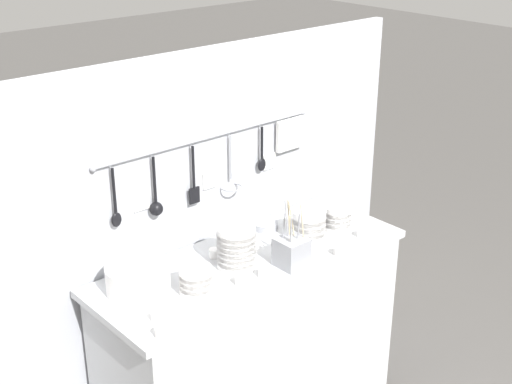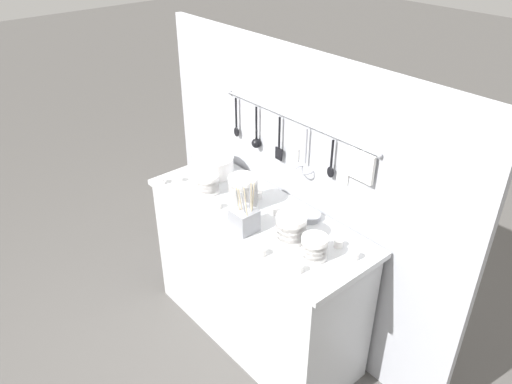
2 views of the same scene
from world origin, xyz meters
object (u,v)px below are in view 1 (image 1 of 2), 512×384
Objects in this scene: cup_mid_row at (241,280)px; cup_front_left at (264,273)px; plate_stack at (138,278)px; cup_beside_plates at (161,332)px; bowl_stack_back_corner at (236,247)px; bowl_stack_tall_left at (337,217)px; cup_by_caddy at (339,251)px; cup_edge_far at (157,316)px; steel_mixing_bowl at (265,225)px; bowl_stack_wide_centre at (308,225)px; cup_edge_near at (214,253)px; cup_centre at (334,208)px; bowl_stack_short_front at (196,280)px; cup_back_right at (254,243)px; cup_back_left at (315,213)px; cutlery_caddy at (292,251)px.

cup_front_left is (0.10, -0.01, 0.00)m from cup_mid_row.
plate_stack is 5.45× the size of cup_beside_plates.
bowl_stack_back_corner is 0.15m from cup_front_left.
cup_by_caddy is (-0.17, -0.17, -0.04)m from bowl_stack_tall_left.
cup_by_caddy and cup_edge_far have the same top height.
cup_front_left reaches higher than steel_mixing_bowl.
bowl_stack_wide_centre is 3.36× the size of cup_edge_near.
cup_mid_row is 1.00× the size of cup_centre.
bowl_stack_back_corner reaches higher than plate_stack.
bowl_stack_tall_left reaches higher than cup_edge_near.
cup_centre is (0.92, 0.16, -0.04)m from bowl_stack_short_front.
cup_by_caddy is 1.00× the size of cup_back_right.
cup_front_left is at bearing -28.27° from plate_stack.
bowl_stack_short_front is at bearing 166.64° from cup_by_caddy.
cup_mid_row and cup_back_left have the same top height.
bowl_stack_wide_centre is at bearing 12.01° from cup_mid_row.
bowl_stack_back_corner reaches higher than cup_front_left.
bowl_stack_wide_centre is (-0.17, 0.01, 0.01)m from bowl_stack_tall_left.
plate_stack is (-0.78, 0.12, -0.01)m from bowl_stack_wide_centre.
cup_back_left is at bearing -0.23° from cup_edge_near.
cup_mid_row is 1.00× the size of cup_back_right.
cutlery_caddy is 0.22m from cup_back_right.
cup_mid_row is 0.11m from cup_front_left.
cutlery_caddy is (0.57, -0.23, 0.01)m from plate_stack.
bowl_stack_back_corner reaches higher than cup_mid_row.
bowl_stack_tall_left is 0.17m from bowl_stack_wide_centre.
cup_mid_row is at bearing -142.80° from steel_mixing_bowl.
bowl_stack_short_front is 2.80× the size of cup_centre.
plate_stack is (-0.40, 0.10, -0.03)m from bowl_stack_back_corner.
cup_beside_plates is 1.00× the size of cup_edge_near.
cutlery_caddy is (-0.38, -0.10, 0.01)m from bowl_stack_tall_left.
bowl_stack_short_front is 0.22m from cup_edge_far.
plate_stack is at bearing 146.26° from cup_mid_row.
bowl_stack_tall_left is 0.80m from bowl_stack_short_front.
cup_mid_row is (0.42, 0.09, 0.00)m from cup_beside_plates.
cup_centre is at bearing 16.22° from cup_mid_row.
cup_edge_far is at bearing -158.96° from steel_mixing_bowl.
cup_back_right and cup_front_left have the same top height.
bowl_stack_back_corner is 0.55m from cup_beside_plates.
bowl_stack_wide_centre reaches higher than cup_back_right.
bowl_stack_back_corner is (-0.55, 0.03, 0.03)m from bowl_stack_tall_left.
bowl_stack_wide_centre is 1.20× the size of bowl_stack_short_front.
plate_stack is 0.48m from cup_front_left.
cup_front_left is at bearing 168.49° from cup_by_caddy.
bowl_stack_tall_left is 0.25m from cup_by_caddy.
cup_mid_row is at bearing -172.32° from bowl_stack_tall_left.
cup_centre is (1.18, 0.31, 0.00)m from cup_beside_plates.
cup_edge_near is at bearing 33.94° from cup_beside_plates.
bowl_stack_wide_centre is 0.22m from steel_mixing_bowl.
cup_edge_far and cup_centre have the same top height.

